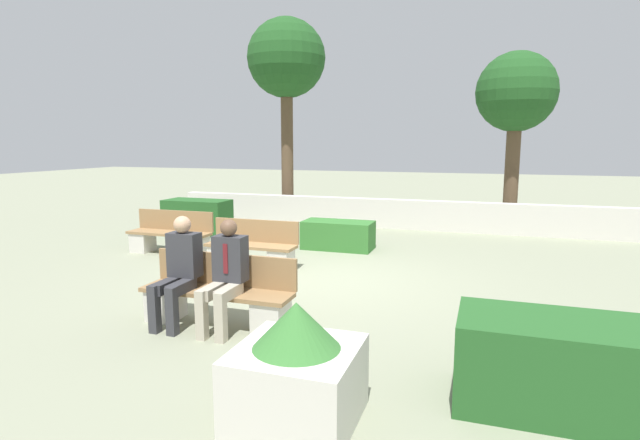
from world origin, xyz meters
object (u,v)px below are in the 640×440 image
Objects in this scene: person_seated_man at (225,271)px; tree_center_left at (516,95)px; bench_front at (218,298)px; tree_leftmost at (286,62)px; bench_left_side at (252,251)px; bench_right_side at (170,238)px; person_seated_woman at (179,266)px; planter_corner_left at (297,370)px.

person_seated_man is 0.29× the size of tree_center_left.
tree_leftmost is (-2.47, 8.27, 4.10)m from bench_front.
tree_leftmost is (-1.64, 5.67, 4.11)m from bench_left_side.
bench_right_side is at bearing 133.18° from person_seated_man.
bench_left_side is at bearing -73.87° from tree_leftmost.
tree_center_left reaches higher than bench_front.
person_seated_man reaches higher than bench_front.
person_seated_woman is at bearing -76.39° from tree_leftmost.
person_seated_woman reaches higher than planter_corner_left.
person_seated_man is (3.11, -3.31, 0.40)m from bench_right_side.
bench_left_side is 0.36× the size of tree_center_left.
bench_left_side is at bearing -125.71° from tree_center_left.
person_seated_woman is at bearing -114.42° from tree_center_left.
tree_leftmost is 6.19m from tree_center_left.
person_seated_woman is (0.40, -2.73, 0.41)m from bench_left_side.
tree_center_left reaches higher than planter_corner_left.
tree_leftmost is at bearing 107.59° from person_seated_man.
tree_leftmost is at bearing 112.65° from planter_corner_left.
person_seated_man is (1.02, -2.74, 0.40)m from bench_left_side.
bench_front is at bearing 17.72° from person_seated_woman.
tree_center_left is (3.61, 8.78, 3.05)m from bench_front.
planter_corner_left reaches higher than bench_left_side.
tree_center_left is at bearing 79.59° from planter_corner_left.
bench_right_side is 1.31× the size of person_seated_woman.
person_seated_man is at bearing -110.98° from tree_center_left.
bench_front is 1.18× the size of bench_left_side.
bench_front is at bearing 143.54° from person_seated_man.
person_seated_woman is (-0.63, 0.00, 0.01)m from person_seated_man.
bench_right_side is at bearing 165.33° from bench_left_side.
tree_leftmost is at bearing 106.66° from bench_front.
tree_leftmost is (-4.16, 9.97, 3.99)m from planter_corner_left.
bench_front is 9.97m from tree_center_left.
planter_corner_left is 11.51m from tree_leftmost.
bench_right_side is (-2.92, 3.17, -0.01)m from bench_front.
person_seated_woman is 2.65m from planter_corner_left.
tree_center_left reaches higher than bench_right_side.
tree_leftmost reaches higher than bench_right_side.
person_seated_woman is (2.48, -3.31, 0.41)m from bench_right_side.
planter_corner_left is 0.22× the size of tree_center_left.
planter_corner_left is (2.12, -1.56, -0.29)m from person_seated_woman.
person_seated_woman is (-0.44, -0.14, 0.40)m from bench_front.
bench_front and bench_left_side have the same top height.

